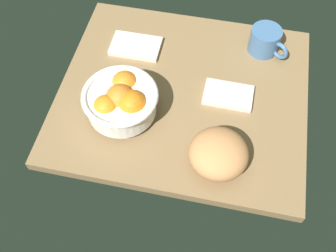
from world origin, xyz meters
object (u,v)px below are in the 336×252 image
(fruit_bowl, at_px, (121,100))
(napkin_spare, at_px, (136,46))
(napkin_folded, at_px, (228,95))
(mug, at_px, (265,41))
(bread_loaf, at_px, (219,153))

(fruit_bowl, bearing_deg, napkin_spare, 96.20)
(napkin_spare, bearing_deg, napkin_folded, -23.07)
(napkin_spare, relative_size, mug, 1.28)
(bread_loaf, height_order, mug, bread_loaf)
(fruit_bowl, relative_size, bread_loaf, 1.36)
(napkin_folded, bearing_deg, mug, 67.48)
(bread_loaf, relative_size, napkin_folded, 1.08)
(napkin_folded, bearing_deg, napkin_spare, 156.93)
(napkin_folded, distance_m, napkin_spare, 0.32)
(fruit_bowl, height_order, napkin_spare, fruit_bowl)
(fruit_bowl, height_order, napkin_folded, fruit_bowl)
(bread_loaf, distance_m, napkin_folded, 0.21)
(bread_loaf, height_order, napkin_folded, bread_loaf)
(fruit_bowl, relative_size, mug, 1.71)
(fruit_bowl, bearing_deg, napkin_folded, 22.37)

